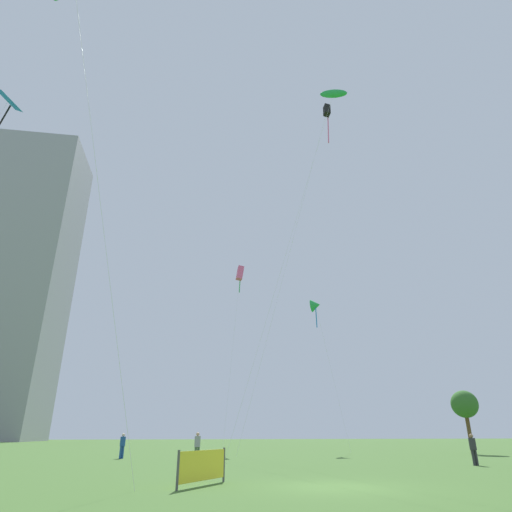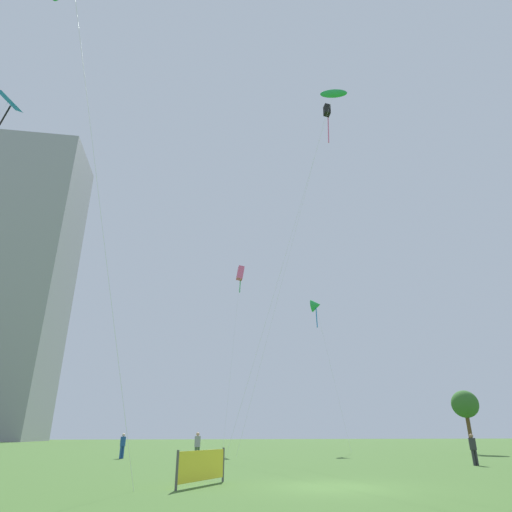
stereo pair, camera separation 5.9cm
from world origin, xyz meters
TOP-DOWN VIEW (x-y plane):
  - ground at (0.00, 0.00)m, footprint 280.00×280.00m
  - person_standing_0 at (-3.08, 15.53)m, footprint 0.38×0.38m
  - person_standing_1 at (-8.00, 19.75)m, footprint 0.37×0.37m
  - person_standing_2 at (11.56, 8.08)m, footprint 0.36×0.36m
  - kite_flying_0 at (8.31, 16.90)m, footprint 8.32×4.44m
  - kite_flying_1 at (10.45, 28.61)m, footprint 2.44×3.72m
  - kite_flying_3 at (7.04, 12.36)m, footprint 9.93×2.27m
  - kite_flying_5 at (2.76, 33.48)m, footprint 3.06×7.19m
  - kite_flying_6 at (-16.89, 9.99)m, footprint 3.16×12.22m
  - park_tree_0 at (21.03, 20.69)m, footprint 2.30×2.30m
  - distant_highrise_0 at (-44.92, 104.78)m, footprint 25.44×22.63m
  - event_banner at (-4.19, 1.34)m, footprint 1.88×2.43m

SIDE VIEW (x-z plane):
  - ground at x=0.00m, z-range 0.00..0.00m
  - event_banner at x=-4.19m, z-range 0.04..1.18m
  - person_standing_2 at x=11.56m, z-range 0.13..1.74m
  - person_standing_1 at x=-8.00m, z-range 0.13..1.78m
  - person_standing_0 at x=-3.08m, z-range 0.13..1.84m
  - park_tree_0 at x=21.03m, z-range 1.39..6.63m
  - kite_flying_1 at x=10.45m, z-range 7.00..22.50m
  - kite_flying_5 at x=2.76m, z-range 9.31..29.96m
  - kite_flying_6 at x=-16.89m, z-range 10.26..32.76m
  - kite_flying_3 at x=7.04m, z-range 14.17..44.18m
  - kite_flying_0 at x=8.31m, z-range 15.04..47.32m
  - distant_highrise_0 at x=-44.92m, z-range 0.00..79.94m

